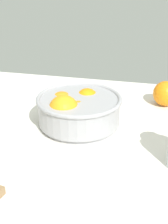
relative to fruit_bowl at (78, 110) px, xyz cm
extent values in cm
cube|color=silver|center=(6.73, -4.39, -6.65)|extent=(110.27, 86.26, 3.00)
cylinder|color=#99999E|center=(0.38, 0.16, -4.55)|extent=(21.32, 21.32, 1.20)
cylinder|color=#99999E|center=(0.38, 0.16, -0.31)|extent=(23.18, 23.18, 7.28)
torus|color=#99999E|center=(0.38, 0.16, 3.33)|extent=(24.38, 24.38, 1.20)
sphere|color=orange|center=(3.39, -0.93, -0.29)|extent=(7.05, 7.05, 7.05)
sphere|color=orange|center=(1.63, 5.34, 0.98)|extent=(6.88, 6.88, 6.88)
sphere|color=orange|center=(-5.35, 2.39, 0.25)|extent=(7.36, 7.36, 7.36)
sphere|color=orange|center=(-2.84, -4.39, 1.59)|extent=(8.49, 8.49, 8.49)
sphere|color=orange|center=(0.61, -1.69, 0.07)|extent=(6.71, 6.71, 6.71)
sphere|color=orange|center=(24.46, 20.24, -1.06)|extent=(8.17, 8.17, 8.17)
camera|label=1|loc=(21.20, -84.91, 41.97)|focal=54.57mm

